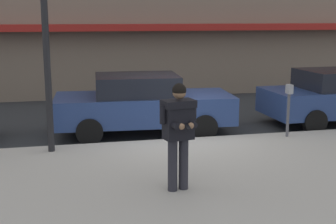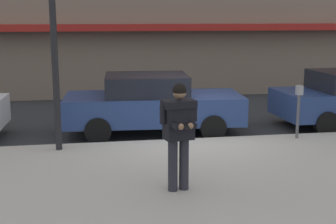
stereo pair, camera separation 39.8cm
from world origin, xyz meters
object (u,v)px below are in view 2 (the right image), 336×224
man_texting_on_phone (179,125)px  parking_meter (299,104)px  parked_sedan_mid (152,104)px  street_lamp_post (52,9)px

man_texting_on_phone → parking_meter: bearing=40.0°
parked_sedan_mid → street_lamp_post: 3.65m
man_texting_on_phone → parked_sedan_mid: bearing=88.1°
parked_sedan_mid → man_texting_on_phone: bearing=-91.9°
man_texting_on_phone → street_lamp_post: size_ratio=0.37×
parked_sedan_mid → parking_meter: size_ratio=3.63×
parked_sedan_mid → parking_meter: (3.27, -1.58, 0.18)m
street_lamp_post → parked_sedan_mid: bearing=35.7°
parked_sedan_mid → street_lamp_post: size_ratio=0.94×
parked_sedan_mid → street_lamp_post: bearing=-144.3°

